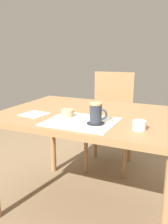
% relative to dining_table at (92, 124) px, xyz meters
% --- Properties ---
extents(ground_plane, '(4.40, 4.40, 0.02)m').
position_rel_dining_table_xyz_m(ground_plane, '(0.00, 0.00, -0.65)').
color(ground_plane, '#846B4C').
extents(dining_table, '(1.20, 0.85, 0.71)m').
position_rel_dining_table_xyz_m(dining_table, '(0.00, 0.00, 0.00)').
color(dining_table, '#997047').
rests_on(dining_table, ground_plane).
extents(wooden_chair, '(0.47, 0.47, 0.90)m').
position_rel_dining_table_xyz_m(wooden_chair, '(-0.11, 0.74, -0.13)').
color(wooden_chair, '#997047').
rests_on(wooden_chair, ground_plane).
extents(placemat, '(0.39, 0.34, 0.00)m').
position_rel_dining_table_xyz_m(placemat, '(0.02, -0.22, 0.07)').
color(placemat, silver).
rests_on(placemat, dining_table).
extents(pastry_plate, '(0.15, 0.15, 0.01)m').
position_rel_dining_table_xyz_m(pastry_plate, '(-0.08, -0.19, 0.08)').
color(pastry_plate, silver).
rests_on(pastry_plate, placemat).
extents(pastry, '(0.08, 0.08, 0.04)m').
position_rel_dining_table_xyz_m(pastry, '(-0.08, -0.19, 0.11)').
color(pastry, tan).
rests_on(pastry, pastry_plate).
extents(coffee_coaster, '(0.10, 0.10, 0.00)m').
position_rel_dining_table_xyz_m(coffee_coaster, '(0.12, -0.23, 0.08)').
color(coffee_coaster, '#232328').
rests_on(coffee_coaster, placemat).
extents(coffee_mug, '(0.10, 0.07, 0.11)m').
position_rel_dining_table_xyz_m(coffee_mug, '(0.12, -0.23, 0.14)').
color(coffee_mug, '#2D333D').
rests_on(coffee_mug, coffee_coaster).
extents(teaspoon, '(0.13, 0.02, 0.01)m').
position_rel_dining_table_xyz_m(teaspoon, '(0.09, -0.36, 0.08)').
color(teaspoon, silver).
rests_on(teaspoon, placemat).
extents(paper_napkin, '(0.17, 0.17, 0.00)m').
position_rel_dining_table_xyz_m(paper_napkin, '(-0.32, -0.19, 0.07)').
color(paper_napkin, silver).
rests_on(paper_napkin, dining_table).
extents(sugar_bowl, '(0.07, 0.07, 0.05)m').
position_rel_dining_table_xyz_m(sugar_bowl, '(0.36, -0.23, 0.10)').
color(sugar_bowl, white).
rests_on(sugar_bowl, dining_table).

